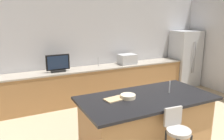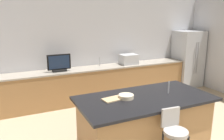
# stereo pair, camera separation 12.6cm
# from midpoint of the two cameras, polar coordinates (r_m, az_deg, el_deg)

# --- Properties ---
(wall_back) EXTENTS (7.43, 0.12, 2.75)m
(wall_back) POSITION_cam_midpoint_polar(r_m,az_deg,el_deg) (6.38, -3.52, 5.65)
(wall_back) COLOR #BCBCC1
(wall_back) RESTS_ON ground_plane
(counter_back) EXTENTS (5.20, 0.62, 0.90)m
(counter_back) POSITION_cam_midpoint_polar(r_m,az_deg,el_deg) (6.22, -2.44, -3.27)
(counter_back) COLOR #9E7042
(counter_back) RESTS_ON ground_plane
(kitchen_island) EXTENTS (2.27, 1.16, 0.93)m
(kitchen_island) POSITION_cam_midpoint_polar(r_m,az_deg,el_deg) (4.05, 9.02, -12.80)
(kitchen_island) COLOR black
(kitchen_island) RESTS_ON ground_plane
(refrigerator) EXTENTS (0.84, 0.73, 1.77)m
(refrigerator) POSITION_cam_midpoint_polar(r_m,az_deg,el_deg) (7.73, 18.86, 2.67)
(refrigerator) COLOR #B7BABF
(refrigerator) RESTS_ON ground_plane
(microwave) EXTENTS (0.48, 0.36, 0.27)m
(microwave) POSITION_cam_midpoint_polar(r_m,az_deg,el_deg) (6.46, 4.77, 2.71)
(microwave) COLOR #B7BABF
(microwave) RESTS_ON counter_back
(tv_monitor) EXTENTS (0.57, 0.16, 0.43)m
(tv_monitor) POSITION_cam_midpoint_polar(r_m,az_deg,el_deg) (5.70, -12.50, 1.57)
(tv_monitor) COLOR black
(tv_monitor) RESTS_ON counter_back
(sink_faucet_back) EXTENTS (0.02, 0.02, 0.24)m
(sink_faucet_back) POSITION_cam_midpoint_polar(r_m,az_deg,el_deg) (6.19, -2.50, 2.09)
(sink_faucet_back) COLOR #B2B2B7
(sink_faucet_back) RESTS_ON counter_back
(sink_faucet_island) EXTENTS (0.02, 0.02, 0.22)m
(sink_faucet_island) POSITION_cam_midpoint_polar(r_m,az_deg,el_deg) (4.11, 14.84, -4.20)
(sink_faucet_island) COLOR #B2B2B7
(sink_faucet_island) RESTS_ON kitchen_island
(bar_stool_center) EXTENTS (0.34, 0.35, 0.98)m
(bar_stool_center) POSITION_cam_midpoint_polar(r_m,az_deg,el_deg) (3.47, 16.31, -15.77)
(bar_stool_center) COLOR gray
(bar_stool_center) RESTS_ON ground_plane
(fruit_bowl) EXTENTS (0.25, 0.25, 0.06)m
(fruit_bowl) POSITION_cam_midpoint_polar(r_m,az_deg,el_deg) (3.77, 4.52, -6.64)
(fruit_bowl) COLOR beige
(fruit_bowl) RESTS_ON kitchen_island
(cutting_board) EXTENTS (0.36, 0.25, 0.02)m
(cutting_board) POSITION_cam_midpoint_polar(r_m,az_deg,el_deg) (3.72, 1.20, -7.28)
(cutting_board) COLOR tan
(cutting_board) RESTS_ON kitchen_island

